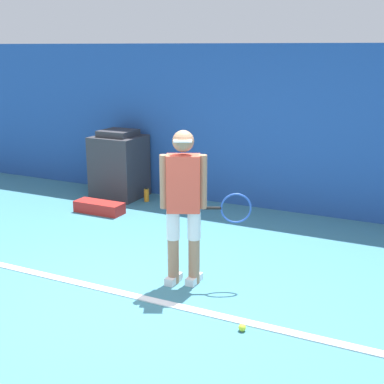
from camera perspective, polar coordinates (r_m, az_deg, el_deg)
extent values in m
plane|color=teal|center=(5.55, -6.55, -11.01)|extent=(24.00, 24.00, 0.00)
cube|color=#234C99|center=(8.29, 6.66, 6.83)|extent=(24.00, 0.10, 2.49)
cube|color=white|center=(5.55, -6.49, -10.91)|extent=(21.60, 0.10, 0.01)
cylinder|color=#A37556|center=(5.72, -2.00, -7.35)|extent=(0.12, 0.12, 0.50)
cylinder|color=white|center=(5.58, -2.04, -3.55)|extent=(0.14, 0.14, 0.30)
cube|color=white|center=(5.80, -1.98, -9.26)|extent=(0.10, 0.24, 0.08)
cylinder|color=#A37556|center=(5.71, 0.22, -7.37)|extent=(0.12, 0.12, 0.50)
cylinder|color=white|center=(5.57, 0.22, -3.56)|extent=(0.14, 0.14, 0.30)
cube|color=white|center=(5.79, 0.22, -9.28)|extent=(0.10, 0.24, 0.08)
cube|color=#E54C38|center=(5.44, -0.93, 0.92)|extent=(0.39, 0.33, 0.59)
sphere|color=#A37556|center=(5.35, -0.95, 5.45)|extent=(0.22, 0.22, 0.22)
cube|color=white|center=(5.25, -0.99, 5.48)|extent=(0.21, 0.19, 0.02)
cylinder|color=#A37556|center=(5.45, -3.00, 1.10)|extent=(0.09, 0.09, 0.56)
cylinder|color=#A37556|center=(5.44, 1.15, 1.09)|extent=(0.09, 0.09, 0.56)
cylinder|color=black|center=(5.51, 2.14, -1.73)|extent=(0.19, 0.11, 0.03)
torus|color=#2851B2|center=(5.52, 4.71, -1.73)|extent=(0.30, 0.16, 0.32)
sphere|color=#D1E533|center=(4.91, 5.37, -14.20)|extent=(0.07, 0.07, 0.07)
cube|color=#333338|center=(8.98, -7.77, 2.69)|extent=(0.77, 0.74, 1.03)
cube|color=#333338|center=(8.88, -7.90, 6.25)|extent=(0.54, 0.52, 0.10)
cube|color=#B2231E|center=(8.24, -9.86, -1.62)|extent=(0.77, 0.29, 0.17)
cylinder|color=orange|center=(8.75, -4.88, -0.34)|extent=(0.08, 0.08, 0.21)
cylinder|color=black|center=(8.72, -4.89, 0.39)|extent=(0.05, 0.05, 0.02)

